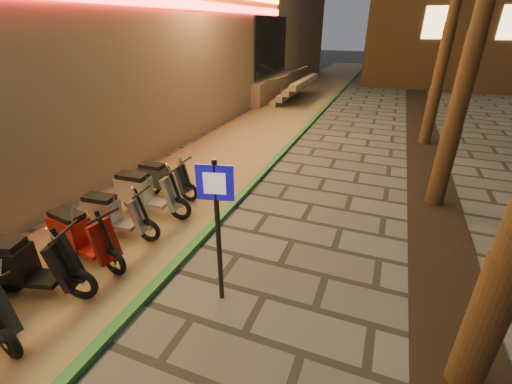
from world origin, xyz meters
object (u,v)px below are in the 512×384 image
at_px(pedestrian_sign, 217,215).
at_px(scooter_7, 113,214).
at_px(scooter_6, 80,236).
at_px(scooter_8, 145,192).
at_px(scooter_5, 23,265).
at_px(scooter_9, 162,179).

relative_size(pedestrian_sign, scooter_7, 1.44).
relative_size(scooter_6, scooter_7, 1.06).
distance_m(pedestrian_sign, scooter_8, 3.45).
relative_size(scooter_5, scooter_9, 1.18).
height_order(pedestrian_sign, scooter_8, pedestrian_sign).
bearing_deg(scooter_8, scooter_7, -96.07).
distance_m(pedestrian_sign, scooter_5, 3.21).
bearing_deg(pedestrian_sign, scooter_7, 149.58).
bearing_deg(pedestrian_sign, scooter_5, -174.48).
relative_size(pedestrian_sign, scooter_8, 1.32).
bearing_deg(scooter_8, scooter_5, -95.97).
distance_m(scooter_5, scooter_8, 2.83).
xyz_separation_m(pedestrian_sign, scooter_8, (-2.78, 1.80, -0.98)).
distance_m(pedestrian_sign, scooter_6, 2.95).
distance_m(pedestrian_sign, scooter_9, 4.13).
relative_size(scooter_7, scooter_8, 0.92).
xyz_separation_m(scooter_6, scooter_8, (-0.01, 1.83, 0.02)).
bearing_deg(scooter_9, scooter_6, -87.49).
xyz_separation_m(pedestrian_sign, scooter_5, (-2.89, -1.04, -0.96)).
xyz_separation_m(scooter_7, scooter_8, (0.04, 0.98, 0.05)).
distance_m(scooter_6, scooter_7, 0.86).
height_order(scooter_7, scooter_8, scooter_8).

